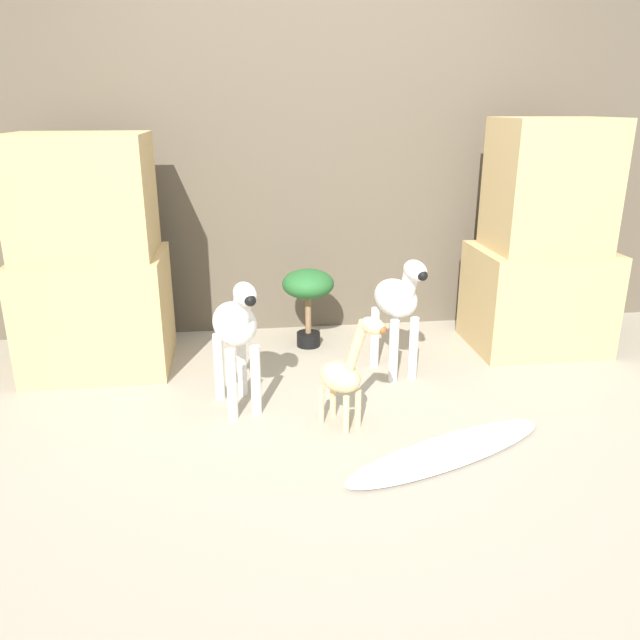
# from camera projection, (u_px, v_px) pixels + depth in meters

# --- Properties ---
(ground_plane) EXTENTS (14.00, 14.00, 0.00)m
(ground_plane) POSITION_uv_depth(u_px,v_px,m) (354.00, 431.00, 2.95)
(ground_plane) COLOR #9E937F
(wall_back) EXTENTS (6.40, 0.08, 2.20)m
(wall_back) POSITION_uv_depth(u_px,v_px,m) (315.00, 163.00, 4.00)
(wall_back) COLOR brown
(wall_back) RESTS_ON ground_plane
(rock_pillar_left) EXTENTS (0.79, 0.61, 1.32)m
(rock_pillar_left) POSITION_uv_depth(u_px,v_px,m) (91.00, 263.00, 3.47)
(rock_pillar_left) COLOR tan
(rock_pillar_left) RESTS_ON ground_plane
(rock_pillar_right) EXTENTS (0.79, 0.61, 1.39)m
(rock_pillar_right) POSITION_uv_depth(u_px,v_px,m) (542.00, 249.00, 3.79)
(rock_pillar_right) COLOR tan
(rock_pillar_right) RESTS_ON ground_plane
(zebra_right) EXTENTS (0.28, 0.48, 0.70)m
(zebra_right) POSITION_uv_depth(u_px,v_px,m) (398.00, 302.00, 3.43)
(zebra_right) COLOR silver
(zebra_right) RESTS_ON ground_plane
(zebra_left) EXTENTS (0.29, 0.47, 0.70)m
(zebra_left) POSITION_uv_depth(u_px,v_px,m) (236.00, 329.00, 3.03)
(zebra_left) COLOR silver
(zebra_left) RESTS_ON ground_plane
(giraffe_figurine) EXTENTS (0.31, 0.35, 0.59)m
(giraffe_figurine) POSITION_uv_depth(u_px,v_px,m) (345.00, 372.00, 2.89)
(giraffe_figurine) COLOR #E0C184
(giraffe_figurine) RESTS_ON ground_plane
(potted_palm_front) EXTENTS (0.32, 0.32, 0.50)m
(potted_palm_front) POSITION_uv_depth(u_px,v_px,m) (308.00, 290.00, 3.86)
(potted_palm_front) COLOR black
(potted_palm_front) RESTS_ON ground_plane
(surfboard) EXTENTS (1.08, 0.65, 0.08)m
(surfboard) POSITION_uv_depth(u_px,v_px,m) (446.00, 452.00, 2.73)
(surfboard) COLOR silver
(surfboard) RESTS_ON ground_plane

